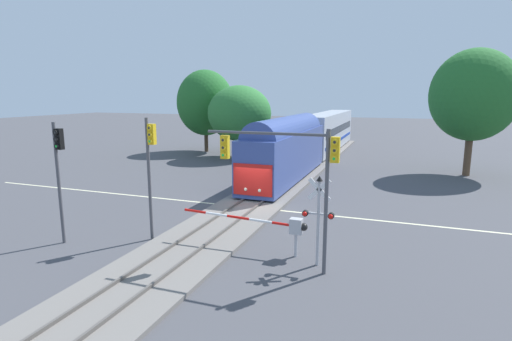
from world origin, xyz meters
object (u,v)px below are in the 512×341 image
Objects in this scene: crossing_signal_mast at (318,212)px; crossing_gate_near at (280,225)px; traffic_signal_near_left at (59,164)px; oak_behind_train at (239,113)px; traffic_signal_near_right at (290,163)px; pine_left_background at (205,103)px; commuter_train at (312,137)px; maple_right_background at (474,95)px; traffic_signal_median at (150,160)px.

crossing_gate_near is at bearing 161.33° from crossing_signal_mast.
traffic_signal_near_left is 28.43m from oak_behind_train.
oak_behind_train is at bearing 116.32° from traffic_signal_near_right.
pine_left_background is at bearing 124.56° from crossing_signal_mast.
commuter_train is 26.38m from crossing_gate_near.
maple_right_background reaches higher than traffic_signal_near_right.
pine_left_background is at bearing 151.10° from oak_behind_train.
pine_left_background is (-29.44, 5.83, -0.98)m from maple_right_background.
traffic_signal_near_right is 0.72× the size of oak_behind_train.
traffic_signal_median is at bearing -76.88° from oak_behind_train.
maple_right_background reaches higher than traffic_signal_median.
traffic_signal_median reaches higher than traffic_signal_near_left.
oak_behind_train is at bearing 116.09° from crossing_gate_near.
pine_left_background is 7.00m from oak_behind_train.
traffic_signal_near_left is 11.29m from traffic_signal_near_right.
crossing_gate_near is at bearing -80.79° from commuter_train.
commuter_train is 8.84m from oak_behind_train.
crossing_signal_mast is 30.49m from oak_behind_train.
traffic_signal_near_right is (11.24, 0.95, 0.54)m from traffic_signal_near_left.
traffic_signal_near_left reaches higher than traffic_signal_near_right.
traffic_signal_near_left is at bearing -172.20° from crossing_signal_mast.
traffic_signal_near_right is at bearing -79.62° from commuter_train.
pine_left_background is at bearing 104.79° from traffic_signal_near_left.
traffic_signal_near_left is 4.31m from traffic_signal_median.
traffic_signal_near_right reaches higher than crossing_gate_near.
crossing_gate_near is 0.55× the size of maple_right_background.
traffic_signal_near_left is (-6.22, -28.32, 1.23)m from commuter_train.
traffic_signal_median is (3.86, 1.92, 0.12)m from traffic_signal_near_left.
crossing_signal_mast is at bearing -77.16° from commuter_train.
oak_behind_train reaches higher than traffic_signal_near_right.
oak_behind_train reaches higher than traffic_signal_median.
commuter_train reaches higher than crossing_gate_near.
crossing_gate_near is 1.04× the size of traffic_signal_near_left.
traffic_signal_near_right is (0.80, -1.37, 3.13)m from crossing_gate_near.
commuter_train is 6.42× the size of traffic_signal_median.
maple_right_background is 1.09× the size of pine_left_background.
commuter_train is at bearing 99.21° from crossing_gate_near.
traffic_signal_median is 7.46m from traffic_signal_near_right.
pine_left_background reaches higher than oak_behind_train.
maple_right_background is 30.03m from pine_left_background.
pine_left_background is (-20.65, 29.98, 3.82)m from crossing_signal_mast.
traffic_signal_median is 0.55× the size of maple_right_background.
commuter_train is at bearing 77.61° from traffic_signal_near_left.
crossing_gate_near is 0.60× the size of pine_left_background.
traffic_signal_near_left is (-12.29, -1.68, 1.60)m from crossing_signal_mast.
traffic_signal_near_left is 0.72× the size of oak_behind_train.
maple_right_background is (8.79, 24.14, 4.80)m from crossing_signal_mast.
maple_right_background reaches higher than crossing_gate_near.
crossing_signal_mast is 2.49m from traffic_signal_near_right.
pine_left_background is 1.25× the size of oak_behind_train.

